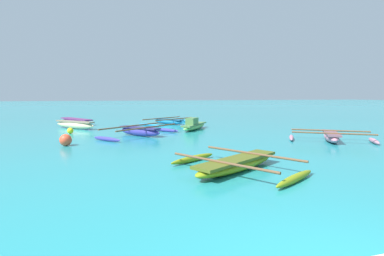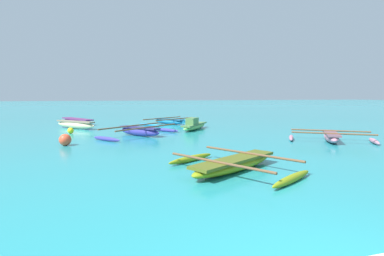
{
  "view_description": "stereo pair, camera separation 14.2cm",
  "coord_description": "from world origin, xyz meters",
  "views": [
    {
      "loc": [
        -2.65,
        -1.74,
        2.13
      ],
      "look_at": [
        2.34,
        14.65,
        0.25
      ],
      "focal_mm": 28.0,
      "sensor_mm": 36.0,
      "label": 1
    },
    {
      "loc": [
        -2.51,
        -1.78,
        2.13
      ],
      "look_at": [
        2.34,
        14.65,
        0.25
      ],
      "focal_mm": 28.0,
      "sensor_mm": 36.0,
      "label": 2
    }
  ],
  "objects": [
    {
      "name": "moored_boat_3",
      "position": [
        2.11,
        19.89,
        0.21
      ],
      "size": [
        4.6,
        4.07,
        0.45
      ],
      "rotation": [
        0.0,
        0.0,
        -0.95
      ],
      "color": "#1D7AB3",
      "rests_on": "ground_plane"
    },
    {
      "name": "mooring_buoy_0",
      "position": [
        -4.12,
        11.75,
        0.25
      ],
      "size": [
        0.5,
        0.5,
        0.5
      ],
      "color": "#E54C2D",
      "rests_on": "ground_plane"
    },
    {
      "name": "mooring_buoy_2",
      "position": [
        -4.33,
        16.04,
        0.17
      ],
      "size": [
        0.34,
        0.34,
        0.34
      ],
      "color": "yellow",
      "rests_on": "ground_plane"
    },
    {
      "name": "moored_boat_6",
      "position": [
        -0.74,
        13.98,
        0.25
      ],
      "size": [
        4.68,
        4.25,
        0.53
      ],
      "rotation": [
        0.0,
        0.0,
        -0.9
      ],
      "color": "#3A3494",
      "rests_on": "ground_plane"
    },
    {
      "name": "moored_boat_1",
      "position": [
        7.53,
        9.52,
        0.22
      ],
      "size": [
        3.98,
        3.44,
        0.48
      ],
      "rotation": [
        0.0,
        0.0,
        0.97
      ],
      "color": "#B6768B",
      "rests_on": "ground_plane"
    },
    {
      "name": "moored_boat_5",
      "position": [
        -4.42,
        21.74,
        0.24
      ],
      "size": [
        2.63,
        3.73,
        0.43
      ],
      "rotation": [
        0.0,
        0.0,
        -1.02
      ],
      "color": "#A0369B",
      "rests_on": "ground_plane"
    },
    {
      "name": "moored_boat_2",
      "position": [
        2.84,
        15.9,
        0.27
      ],
      "size": [
        2.55,
        3.13,
        0.76
      ],
      "rotation": [
        0.0,
        0.0,
        0.93
      ],
      "color": "#77CD66",
      "rests_on": "ground_plane"
    },
    {
      "name": "moored_boat_4",
      "position": [
        1.0,
        5.83,
        0.19
      ],
      "size": [
        3.51,
        4.09,
        0.41
      ],
      "rotation": [
        0.0,
        0.0,
        0.53
      ],
      "color": "olive",
      "rests_on": "ground_plane"
    },
    {
      "name": "moored_boat_0",
      "position": [
        -4.29,
        18.62,
        0.28
      ],
      "size": [
        2.67,
        2.88,
        0.5
      ],
      "rotation": [
        0.0,
        0.0,
        -0.84
      ],
      "color": "beige",
      "rests_on": "ground_plane"
    }
  ]
}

